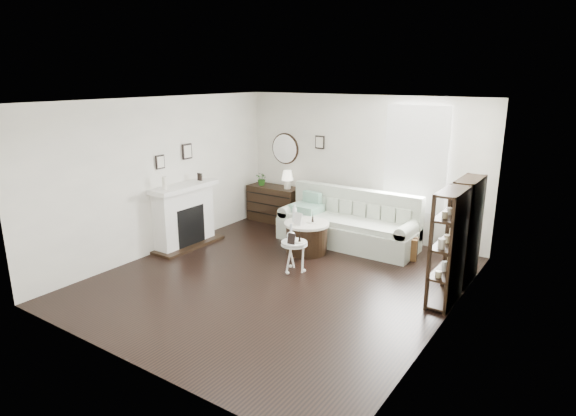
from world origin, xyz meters
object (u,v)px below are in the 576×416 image
Objects in this scene: sofa at (349,226)px; dresser at (274,204)px; pedestal_table at (294,244)px; drum_table at (307,237)px.

dresser is at bearing 168.83° from sofa.
sofa is at bearing 86.50° from pedestal_table.
drum_table reaches higher than pedestal_table.
drum_table is at bearing -115.62° from sofa.
drum_table is (1.57, -1.23, -0.10)m from dresser.
sofa is 2.01m from dresser.
pedestal_table is at bearing -48.06° from dresser.
drum_table is at bearing 109.24° from pedestal_table.
sofa is at bearing 64.38° from drum_table.
sofa is at bearing -11.17° from dresser.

